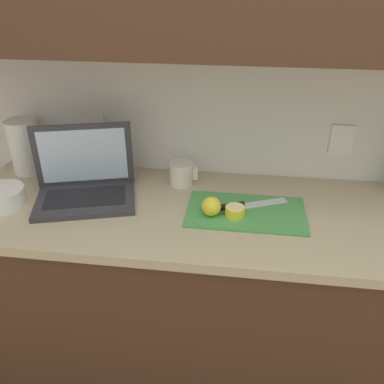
% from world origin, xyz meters
% --- Properties ---
extents(ground_plane, '(12.00, 12.00, 0.00)m').
position_xyz_m(ground_plane, '(0.00, 0.00, 0.00)').
color(ground_plane, brown).
rests_on(ground_plane, ground).
extents(wall_back, '(5.20, 0.38, 2.60)m').
position_xyz_m(wall_back, '(-0.00, 0.24, 1.56)').
color(wall_back, white).
rests_on(wall_back, ground_plane).
extents(counter_unit, '(2.46, 0.62, 0.90)m').
position_xyz_m(counter_unit, '(0.02, 0.00, 0.46)').
color(counter_unit, '#472D1E').
rests_on(counter_unit, ground_plane).
extents(laptop, '(0.43, 0.35, 0.27)m').
position_xyz_m(laptop, '(-0.77, 0.04, 0.96)').
color(laptop, '#333338').
rests_on(laptop, counter_unit).
extents(cutting_board, '(0.43, 0.25, 0.01)m').
position_xyz_m(cutting_board, '(-0.15, 0.00, 0.90)').
color(cutting_board, '#4C9E51').
rests_on(cutting_board, counter_unit).
extents(knife, '(0.27, 0.14, 0.02)m').
position_xyz_m(knife, '(-0.18, 0.02, 0.92)').
color(knife, silver).
rests_on(knife, cutting_board).
extents(lemon_half_cut, '(0.07, 0.07, 0.04)m').
position_xyz_m(lemon_half_cut, '(-0.19, -0.04, 0.93)').
color(lemon_half_cut, yellow).
rests_on(lemon_half_cut, cutting_board).
extents(lemon_whole_beside, '(0.07, 0.07, 0.07)m').
position_xyz_m(lemon_whole_beside, '(-0.28, -0.04, 0.94)').
color(lemon_whole_beside, yellow).
rests_on(lemon_whole_beside, cutting_board).
extents(measuring_cup, '(0.12, 0.10, 0.09)m').
position_xyz_m(measuring_cup, '(-0.42, 0.19, 0.95)').
color(measuring_cup, silver).
rests_on(measuring_cup, counter_unit).
extents(bowl_white, '(0.17, 0.17, 0.07)m').
position_xyz_m(bowl_white, '(-1.06, -0.06, 0.93)').
color(bowl_white, white).
rests_on(bowl_white, counter_unit).
extents(paper_towel_roll, '(0.12, 0.12, 0.23)m').
position_xyz_m(paper_towel_roll, '(-1.09, 0.22, 1.01)').
color(paper_towel_roll, white).
rests_on(paper_towel_roll, counter_unit).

